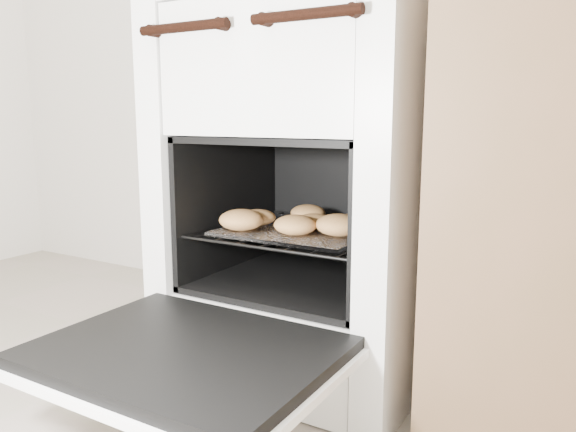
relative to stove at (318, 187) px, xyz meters
The scene contains 5 objects.
stove is the anchor object (origin of this frame).
oven_door 0.53m from the stove, 90.00° to the right, with size 0.51×0.39×0.04m.
oven_rack 0.11m from the stove, 90.00° to the right, with size 0.41×0.39×0.01m.
foil_sheet 0.12m from the stove, 90.00° to the right, with size 0.32×0.28×0.01m, color white.
baked_rolls 0.12m from the stove, 85.90° to the right, with size 0.35×0.30×0.05m.
Camera 1 is at (0.66, 0.04, 0.59)m, focal length 35.00 mm.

